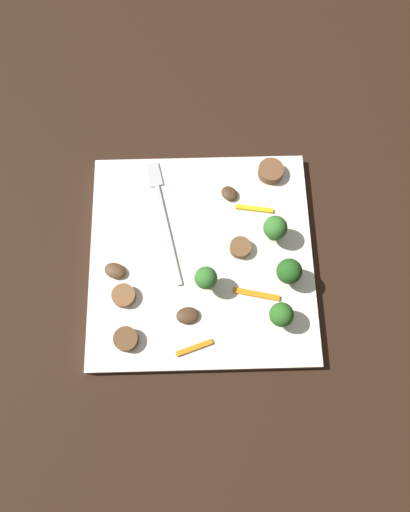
% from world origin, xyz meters
% --- Properties ---
extents(ground_plane, '(1.40, 1.40, 0.00)m').
position_xyz_m(ground_plane, '(0.00, 0.00, 0.00)').
color(ground_plane, black).
extents(plate, '(0.29, 0.29, 0.02)m').
position_xyz_m(plate, '(0.00, 0.00, 0.01)').
color(plate, white).
rests_on(plate, ground_plane).
extents(fork, '(0.18, 0.05, 0.00)m').
position_xyz_m(fork, '(0.06, 0.05, 0.02)').
color(fork, silver).
rests_on(fork, plate).
extents(broccoli_floret_0, '(0.03, 0.03, 0.05)m').
position_xyz_m(broccoli_floret_0, '(0.03, -0.09, 0.04)').
color(broccoli_floret_0, '#408630').
rests_on(broccoli_floret_0, plate).
extents(broccoli_floret_1, '(0.03, 0.03, 0.05)m').
position_xyz_m(broccoli_floret_1, '(-0.03, -0.11, 0.04)').
color(broccoli_floret_1, '#296420').
rests_on(broccoli_floret_1, plate).
extents(broccoli_floret_2, '(0.03, 0.03, 0.04)m').
position_xyz_m(broccoli_floret_2, '(-0.09, -0.09, 0.04)').
color(broccoli_floret_2, '#347525').
rests_on(broccoli_floret_2, plate).
extents(broccoli_floret_3, '(0.03, 0.03, 0.05)m').
position_xyz_m(broccoli_floret_3, '(-0.04, -0.01, 0.05)').
color(broccoli_floret_3, '#408630').
rests_on(broccoli_floret_3, plate).
extents(sausage_slice_0, '(0.04, 0.04, 0.01)m').
position_xyz_m(sausage_slice_0, '(-0.05, 0.10, 0.02)').
color(sausage_slice_0, brown).
rests_on(sausage_slice_0, plate).
extents(sausage_slice_1, '(0.04, 0.04, 0.01)m').
position_xyz_m(sausage_slice_1, '(0.12, -0.10, 0.02)').
color(sausage_slice_1, brown).
rests_on(sausage_slice_1, plate).
extents(sausage_slice_2, '(0.04, 0.04, 0.01)m').
position_xyz_m(sausage_slice_2, '(0.01, -0.05, 0.02)').
color(sausage_slice_2, brown).
rests_on(sausage_slice_2, plate).
extents(sausage_slice_3, '(0.04, 0.04, 0.01)m').
position_xyz_m(sausage_slice_3, '(-0.11, 0.09, 0.02)').
color(sausage_slice_3, brown).
rests_on(sausage_slice_3, plate).
extents(mushroom_0, '(0.02, 0.03, 0.01)m').
position_xyz_m(mushroom_0, '(-0.08, 0.02, 0.02)').
color(mushroom_0, '#4C331E').
rests_on(mushroom_0, plate).
extents(mushroom_1, '(0.03, 0.03, 0.01)m').
position_xyz_m(mushroom_1, '(0.09, -0.04, 0.02)').
color(mushroom_1, '#4C331E').
rests_on(mushroom_1, plate).
extents(mushroom_2, '(0.03, 0.03, 0.01)m').
position_xyz_m(mushroom_2, '(-0.02, 0.11, 0.02)').
color(mushroom_2, brown).
rests_on(mushroom_2, plate).
extents(pepper_strip_0, '(0.01, 0.05, 0.00)m').
position_xyz_m(pepper_strip_0, '(0.06, -0.07, 0.02)').
color(pepper_strip_0, yellow).
rests_on(pepper_strip_0, plate).
extents(pepper_strip_1, '(0.02, 0.05, 0.00)m').
position_xyz_m(pepper_strip_1, '(-0.12, 0.01, 0.02)').
color(pepper_strip_1, orange).
rests_on(pepper_strip_1, plate).
extents(pepper_strip_2, '(0.02, 0.06, 0.00)m').
position_xyz_m(pepper_strip_2, '(-0.05, -0.07, 0.02)').
color(pepper_strip_2, orange).
rests_on(pepper_strip_2, plate).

